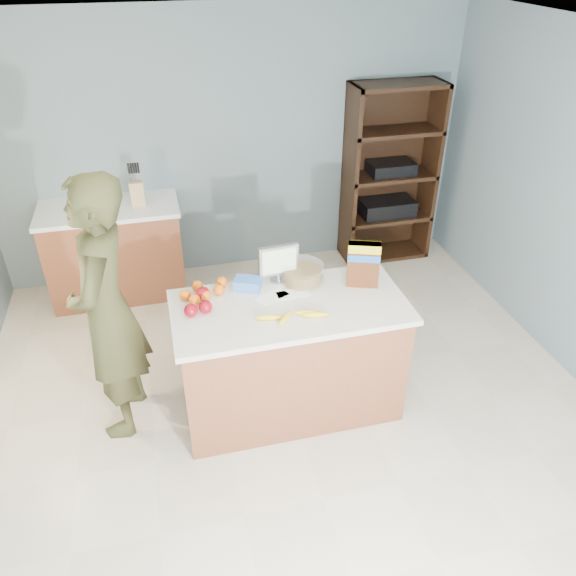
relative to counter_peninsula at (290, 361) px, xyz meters
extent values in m
cube|color=beige|center=(0.00, -0.30, -0.42)|extent=(4.50, 5.00, 0.02)
cube|color=slate|center=(0.00, 2.20, 0.83)|extent=(4.50, 0.02, 2.50)
cube|color=white|center=(0.00, -0.30, 2.08)|extent=(4.50, 5.00, 0.02)
cube|color=brown|center=(0.00, 0.00, 0.01)|extent=(1.50, 0.70, 0.86)
cube|color=silver|center=(0.00, 0.00, 0.46)|extent=(1.56, 0.76, 0.04)
cube|color=black|center=(0.00, 0.00, -0.37)|extent=(1.46, 0.66, 0.10)
cube|color=brown|center=(-1.20, 1.90, 0.01)|extent=(1.20, 0.60, 0.86)
cube|color=white|center=(-1.20, 1.90, 0.46)|extent=(1.24, 0.62, 0.04)
cube|color=black|center=(1.55, 2.18, 0.48)|extent=(0.90, 0.04, 1.80)
cube|color=black|center=(1.12, 2.00, 0.48)|extent=(0.04, 0.40, 1.80)
cube|color=black|center=(1.98, 2.00, 0.48)|extent=(0.04, 0.40, 1.80)
cube|color=black|center=(1.55, 2.00, -0.40)|extent=(0.90, 0.40, 0.04)
cube|color=black|center=(1.55, 2.00, 0.03)|extent=(0.90, 0.40, 0.04)
cube|color=black|center=(1.55, 2.00, 0.48)|extent=(0.90, 0.40, 0.04)
cube|color=black|center=(1.55, 2.00, 0.93)|extent=(0.90, 0.40, 0.04)
cube|color=black|center=(1.55, 2.00, 1.36)|extent=(0.90, 0.40, 0.04)
cube|color=black|center=(1.55, 2.00, 0.13)|extent=(0.55, 0.32, 0.16)
cube|color=black|center=(1.55, 2.00, 0.56)|extent=(0.45, 0.30, 0.12)
imported|color=#38381C|center=(-1.16, 0.17, 0.51)|extent=(0.56, 0.74, 1.86)
cube|color=tan|center=(-0.92, 1.88, 0.59)|extent=(0.12, 0.10, 0.22)
cylinder|color=black|center=(-0.96, 1.88, 0.75)|extent=(0.02, 0.02, 0.09)
cylinder|color=black|center=(-0.94, 1.88, 0.75)|extent=(0.02, 0.02, 0.09)
cylinder|color=black|center=(-0.92, 1.88, 0.75)|extent=(0.02, 0.02, 0.09)
cylinder|color=black|center=(-0.90, 1.88, 0.75)|extent=(0.02, 0.02, 0.09)
cylinder|color=black|center=(-0.88, 1.88, 0.75)|extent=(0.02, 0.02, 0.09)
cube|color=white|center=(-0.09, 0.12, 0.49)|extent=(0.25, 0.19, 0.00)
cube|color=white|center=(0.05, 0.12, 0.49)|extent=(0.22, 0.12, 0.00)
ellipsoid|color=yellow|center=(-0.17, -0.13, 0.50)|extent=(0.18, 0.07, 0.04)
ellipsoid|color=yellow|center=(-0.07, -0.16, 0.50)|extent=(0.14, 0.16, 0.04)
ellipsoid|color=yellow|center=(0.09, -0.14, 0.50)|extent=(0.18, 0.08, 0.04)
ellipsoid|color=yellow|center=(0.12, -0.18, 0.50)|extent=(0.18, 0.08, 0.04)
sphere|color=maroon|center=(-0.55, 0.21, 0.53)|extent=(0.09, 0.09, 0.09)
sphere|color=maroon|center=(-0.55, 0.04, 0.53)|extent=(0.09, 0.09, 0.09)
sphere|color=maroon|center=(-0.64, 0.03, 0.53)|extent=(0.09, 0.09, 0.09)
sphere|color=orange|center=(-0.61, 0.15, 0.52)|extent=(0.08, 0.08, 0.08)
sphere|color=orange|center=(-0.57, 0.32, 0.52)|extent=(0.08, 0.08, 0.08)
sphere|color=orange|center=(-0.53, 0.19, 0.52)|extent=(0.08, 0.08, 0.08)
sphere|color=orange|center=(-0.44, 0.24, 0.52)|extent=(0.08, 0.08, 0.08)
sphere|color=orange|center=(-0.66, 0.23, 0.52)|extent=(0.08, 0.08, 0.08)
sphere|color=orange|center=(-0.53, 0.23, 0.52)|extent=(0.08, 0.08, 0.08)
sphere|color=orange|center=(-0.40, 0.33, 0.52)|extent=(0.08, 0.08, 0.08)
cube|color=blue|center=(-0.23, 0.26, 0.52)|extent=(0.21, 0.18, 0.08)
cylinder|color=#267219|center=(0.16, 0.27, 0.53)|extent=(0.27, 0.27, 0.09)
cylinder|color=white|center=(0.16, 0.27, 0.55)|extent=(0.30, 0.30, 0.13)
cylinder|color=silver|center=(0.00, 0.30, 0.49)|extent=(0.12, 0.12, 0.01)
cylinder|color=silver|center=(0.00, 0.30, 0.52)|extent=(0.02, 0.02, 0.05)
cube|color=silver|center=(0.00, 0.30, 0.66)|extent=(0.28, 0.06, 0.22)
cube|color=yellow|center=(0.00, 0.28, 0.66)|extent=(0.24, 0.02, 0.18)
cube|color=#592B14|center=(0.54, 0.11, 0.65)|extent=(0.23, 0.15, 0.33)
cube|color=yellow|center=(0.54, 0.11, 0.78)|extent=(0.23, 0.15, 0.06)
cube|color=blue|center=(0.54, 0.11, 0.71)|extent=(0.23, 0.15, 0.05)
camera|label=1|loc=(-0.76, -2.96, 2.57)|focal=35.00mm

